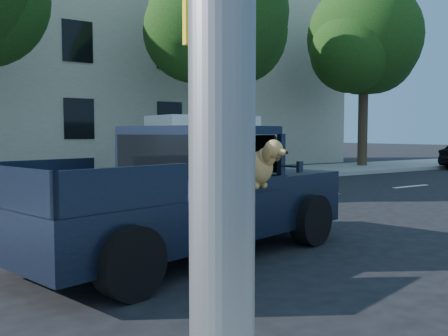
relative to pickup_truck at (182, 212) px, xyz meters
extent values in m
plane|color=black|center=(2.05, 0.27, -0.58)|extent=(120.00, 120.00, 0.00)
cube|color=gray|center=(2.05, 9.47, -0.51)|extent=(60.00, 4.00, 0.15)
cylinder|color=#332619|center=(7.05, 9.87, 1.62)|extent=(0.44, 0.44, 4.40)
sphere|color=black|center=(7.05, 9.87, 5.42)|extent=(5.20, 5.20, 5.20)
sphere|color=black|center=(5.85, 9.57, 4.62)|extent=(3.60, 3.60, 3.60)
sphere|color=black|center=(8.05, 10.17, 4.92)|extent=(4.00, 4.00, 4.00)
cylinder|color=#332619|center=(15.05, 9.87, 1.62)|extent=(0.44, 0.44, 4.40)
sphere|color=black|center=(15.05, 9.87, 5.42)|extent=(5.20, 5.20, 5.20)
sphere|color=black|center=(13.85, 9.57, 4.62)|extent=(3.60, 3.60, 3.60)
sphere|color=black|center=(16.05, 10.17, 4.92)|extent=(4.00, 4.00, 4.00)
cube|color=beige|center=(5.05, 16.77, 3.92)|extent=(26.00, 6.00, 9.00)
cube|color=black|center=(0.07, 0.04, 0.00)|extent=(5.13, 2.94, 0.61)
cube|color=black|center=(1.74, 0.44, 0.38)|extent=(1.79, 2.13, 0.15)
cube|color=black|center=(0.30, 0.09, 1.09)|extent=(1.82, 2.07, 0.11)
cube|color=black|center=(1.03, 0.27, 0.76)|extent=(0.61, 1.61, 0.52)
cube|color=black|center=(0.58, -0.27, 0.18)|extent=(0.62, 0.62, 0.35)
cube|color=black|center=(1.29, -0.86, 0.60)|extent=(0.10, 0.07, 0.15)
cube|color=silver|center=(5.36, 7.59, -0.07)|extent=(3.98, 1.85, 0.47)
cube|color=silver|center=(4.98, 7.58, 0.87)|extent=(3.23, 1.84, 1.41)
cube|color=silver|center=(6.91, 7.61, 0.50)|extent=(0.88, 1.75, 0.66)
cube|color=navy|center=(5.00, 6.68, 0.36)|extent=(3.20, 0.07, 0.17)
cube|color=#9E0F0F|center=(5.00, 6.68, 0.21)|extent=(3.20, 0.07, 0.07)
camera|label=1|loc=(-3.20, -5.74, 1.05)|focal=40.00mm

